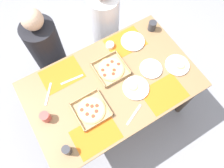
% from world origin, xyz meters
% --- Properties ---
extents(ground_plane, '(6.00, 6.00, 0.00)m').
position_xyz_m(ground_plane, '(0.00, 0.00, 0.00)').
color(ground_plane, gray).
extents(dining_table, '(1.50, 0.92, 0.77)m').
position_xyz_m(dining_table, '(0.00, 0.00, 0.66)').
color(dining_table, '#3F3328').
rests_on(dining_table, ground_plane).
extents(placemat_near_left, '(0.36, 0.26, 0.00)m').
position_xyz_m(placemat_near_left, '(-0.34, -0.31, 0.78)').
color(placemat_near_left, orange).
rests_on(placemat_near_left, dining_table).
extents(placemat_near_right, '(0.36, 0.26, 0.00)m').
position_xyz_m(placemat_near_right, '(0.34, -0.31, 0.78)').
color(placemat_near_right, orange).
rests_on(placemat_near_right, dining_table).
extents(placemat_far_left, '(0.36, 0.26, 0.00)m').
position_xyz_m(placemat_far_left, '(-0.34, 0.31, 0.78)').
color(placemat_far_left, orange).
rests_on(placemat_far_left, dining_table).
extents(placemat_far_right, '(0.36, 0.26, 0.00)m').
position_xyz_m(placemat_far_right, '(0.34, 0.31, 0.78)').
color(placemat_far_right, orange).
rests_on(placemat_far_right, dining_table).
extents(pizza_box_corner_left, '(0.27, 0.27, 0.04)m').
position_xyz_m(pizza_box_corner_left, '(-0.27, -0.12, 0.79)').
color(pizza_box_corner_left, tan).
rests_on(pizza_box_corner_left, dining_table).
extents(pizza_box_edge_far, '(0.27, 0.27, 0.04)m').
position_xyz_m(pizza_box_edge_far, '(0.06, 0.13, 0.79)').
color(pizza_box_edge_far, tan).
rests_on(pizza_box_edge_far, dining_table).
extents(plate_near_left, '(0.23, 0.23, 0.03)m').
position_xyz_m(plate_near_left, '(0.15, -0.14, 0.78)').
color(plate_near_left, white).
rests_on(plate_near_left, dining_table).
extents(plate_far_left, '(0.20, 0.20, 0.02)m').
position_xyz_m(plate_far_left, '(0.38, -0.06, 0.78)').
color(plate_far_left, white).
rests_on(plate_far_left, dining_table).
extents(plate_near_right, '(0.23, 0.23, 0.02)m').
position_xyz_m(plate_near_right, '(0.40, 0.28, 0.78)').
color(plate_near_right, white).
rests_on(plate_near_right, dining_table).
extents(plate_middle, '(0.22, 0.22, 0.03)m').
position_xyz_m(plate_middle, '(0.60, -0.15, 0.78)').
color(plate_middle, white).
rests_on(plate_middle, dining_table).
extents(cup_red, '(0.08, 0.08, 0.10)m').
position_xyz_m(cup_red, '(0.65, 0.31, 0.82)').
color(cup_red, '#333338').
rests_on(cup_red, dining_table).
extents(cup_clear_right, '(0.08, 0.08, 0.09)m').
position_xyz_m(cup_clear_right, '(-0.61, 0.01, 0.82)').
color(cup_clear_right, '#BF4742').
rests_on(cup_clear_right, dining_table).
extents(cup_clear_left, '(0.07, 0.07, 0.10)m').
position_xyz_m(cup_clear_left, '(-0.58, -0.31, 0.83)').
color(cup_clear_left, '#333338').
rests_on(cup_clear_left, dining_table).
extents(condiment_bowl, '(0.08, 0.08, 0.04)m').
position_xyz_m(condiment_bowl, '(0.19, 0.35, 0.79)').
color(condiment_bowl, white).
rests_on(condiment_bowl, dining_table).
extents(knife_by_near_right, '(0.14, 0.18, 0.00)m').
position_xyz_m(knife_by_near_right, '(-0.52, 0.20, 0.78)').
color(knife_by_near_right, '#B7B7BC').
rests_on(knife_by_near_right, dining_table).
extents(knife_by_near_left, '(0.21, 0.04, 0.00)m').
position_xyz_m(knife_by_near_left, '(-0.28, 0.22, 0.78)').
color(knife_by_near_left, '#B7B7BC').
rests_on(knife_by_near_left, dining_table).
extents(knife_by_far_left, '(0.20, 0.10, 0.00)m').
position_xyz_m(knife_by_far_left, '(0.01, -0.33, 0.78)').
color(knife_by_far_left, '#B7B7BC').
rests_on(knife_by_far_left, dining_table).
extents(diner_left_seat, '(0.32, 0.32, 1.19)m').
position_xyz_m(diner_left_seat, '(-0.34, 0.72, 0.53)').
color(diner_left_seat, black).
rests_on(diner_left_seat, ground_plane).
extents(diner_right_seat, '(0.32, 0.32, 1.19)m').
position_xyz_m(diner_right_seat, '(0.34, 0.72, 0.53)').
color(diner_right_seat, white).
rests_on(diner_right_seat, ground_plane).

